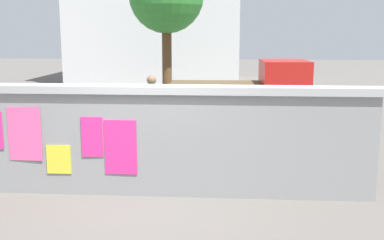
% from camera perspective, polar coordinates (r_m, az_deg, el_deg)
% --- Properties ---
extents(ground, '(60.00, 60.00, 0.00)m').
position_cam_1_polar(ground, '(15.53, -0.06, 1.01)').
color(ground, '#605B56').
extents(poster_wall, '(7.10, 0.42, 1.76)m').
position_cam_1_polar(poster_wall, '(7.55, -4.64, -2.31)').
color(poster_wall, gray).
rests_on(poster_wall, ground).
extents(auto_rickshaw_truck, '(3.65, 1.62, 1.85)m').
position_cam_1_polar(auto_rickshaw_truck, '(12.65, 6.52, 2.86)').
color(auto_rickshaw_truck, black).
rests_on(auto_rickshaw_truck, ground).
extents(motorcycle, '(1.88, 0.65, 0.87)m').
position_cam_1_polar(motorcycle, '(10.02, -11.25, -1.85)').
color(motorcycle, black).
rests_on(motorcycle, ground).
extents(bicycle_near, '(1.71, 0.44, 0.95)m').
position_cam_1_polar(bicycle_near, '(11.93, -15.77, -0.55)').
color(bicycle_near, black).
rests_on(bicycle_near, ground).
extents(bicycle_far, '(1.71, 0.44, 0.95)m').
position_cam_1_polar(bicycle_far, '(9.29, 10.93, -3.44)').
color(bicycle_far, black).
rests_on(bicycle_far, ground).
extents(person_walking, '(0.44, 0.44, 1.62)m').
position_cam_1_polar(person_walking, '(10.87, -4.86, 2.09)').
color(person_walking, yellow).
rests_on(person_walking, ground).
extents(person_bystander, '(0.48, 0.48, 1.62)m').
position_cam_1_polar(person_bystander, '(8.33, 0.22, -0.48)').
color(person_bystander, yellow).
rests_on(person_bystander, ground).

